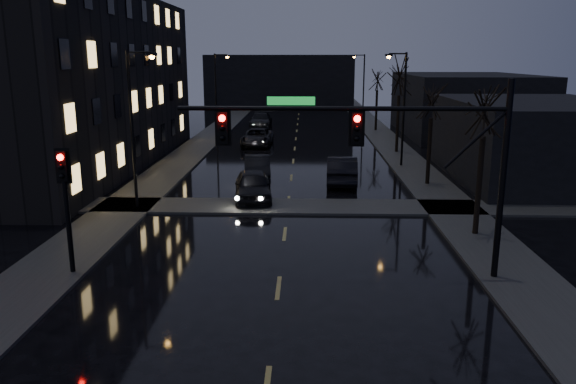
# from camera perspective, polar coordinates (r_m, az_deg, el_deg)

# --- Properties ---
(sidewalk_left) EXTENTS (3.00, 140.00, 0.12)m
(sidewalk_left) POSITION_cam_1_polar(r_m,az_deg,el_deg) (46.42, -9.96, 3.91)
(sidewalk_left) COLOR #2D2D2B
(sidewalk_left) RESTS_ON ground
(sidewalk_right) EXTENTS (3.00, 140.00, 0.12)m
(sidewalk_right) POSITION_cam_1_polar(r_m,az_deg,el_deg) (46.10, 11.26, 3.78)
(sidewalk_right) COLOR #2D2D2B
(sidewalk_right) RESTS_ON ground
(sidewalk_cross) EXTENTS (40.00, 3.00, 0.12)m
(sidewalk_cross) POSITION_cam_1_polar(r_m,az_deg,el_deg) (29.34, -0.02, -1.48)
(sidewalk_cross) COLOR #2D2D2B
(sidewalk_cross) RESTS_ON ground
(apartment_block) EXTENTS (12.00, 30.00, 12.00)m
(apartment_block) POSITION_cam_1_polar(r_m,az_deg,el_deg) (43.48, -22.19, 10.37)
(apartment_block) COLOR black
(apartment_block) RESTS_ON ground
(commercial_right_near) EXTENTS (10.00, 14.00, 5.00)m
(commercial_right_near) POSITION_cam_1_polar(r_m,az_deg,el_deg) (39.04, 23.81, 4.79)
(commercial_right_near) COLOR black
(commercial_right_near) RESTS_ON ground
(commercial_right_far) EXTENTS (12.00, 18.00, 6.00)m
(commercial_right_far) POSITION_cam_1_polar(r_m,az_deg,el_deg) (60.22, 17.46, 8.48)
(commercial_right_far) COLOR black
(commercial_right_far) RESTS_ON ground
(far_block) EXTENTS (22.00, 10.00, 8.00)m
(far_block) POSITION_cam_1_polar(r_m,az_deg,el_deg) (87.99, -0.80, 11.15)
(far_block) COLOR black
(far_block) RESTS_ON ground
(signal_mast) EXTENTS (11.11, 0.41, 7.00)m
(signal_mast) POSITION_cam_1_polar(r_m,az_deg,el_deg) (19.26, 10.65, 4.96)
(signal_mast) COLOR black
(signal_mast) RESTS_ON ground
(signal_pole_left) EXTENTS (0.35, 0.41, 4.53)m
(signal_pole_left) POSITION_cam_1_polar(r_m,az_deg,el_deg) (21.11, -21.67, -0.16)
(signal_pole_left) COLOR black
(signal_pole_left) RESTS_ON ground
(tree_near) EXTENTS (3.52, 3.52, 8.08)m
(tree_near) POSITION_cam_1_polar(r_m,az_deg,el_deg) (25.03, 19.52, 9.46)
(tree_near) COLOR black
(tree_near) RESTS_ON ground
(tree_mid_a) EXTENTS (3.30, 3.30, 7.58)m
(tree_mid_a) POSITION_cam_1_polar(r_m,az_deg,el_deg) (34.70, 14.49, 10.08)
(tree_mid_a) COLOR black
(tree_mid_a) RESTS_ON ground
(tree_mid_b) EXTENTS (3.74, 3.74, 8.59)m
(tree_mid_b) POSITION_cam_1_polar(r_m,az_deg,el_deg) (46.45, 11.31, 11.98)
(tree_mid_b) COLOR black
(tree_mid_b) RESTS_ON ground
(tree_far) EXTENTS (3.43, 3.43, 7.88)m
(tree_far) POSITION_cam_1_polar(r_m,az_deg,el_deg) (60.32, 9.10, 11.85)
(tree_far) COLOR black
(tree_far) RESTS_ON ground
(streetlight_l_near) EXTENTS (1.53, 0.28, 8.00)m
(streetlight_l_near) POSITION_cam_1_polar(r_m,az_deg,el_deg) (29.22, -15.21, 7.39)
(streetlight_l_near) COLOR black
(streetlight_l_near) RESTS_ON ground
(streetlight_l_far) EXTENTS (1.53, 0.28, 8.00)m
(streetlight_l_far) POSITION_cam_1_polar(r_m,az_deg,el_deg) (55.55, -7.14, 10.45)
(streetlight_l_far) COLOR black
(streetlight_l_far) RESTS_ON ground
(streetlight_r_mid) EXTENTS (1.53, 0.28, 8.00)m
(streetlight_r_mid) POSITION_cam_1_polar(r_m,az_deg,el_deg) (40.49, 11.42, 9.18)
(streetlight_r_mid) COLOR black
(streetlight_r_mid) RESTS_ON ground
(streetlight_r_far) EXTENTS (1.53, 0.28, 8.00)m
(streetlight_r_far) POSITION_cam_1_polar(r_m,az_deg,el_deg) (68.22, 7.52, 11.00)
(streetlight_r_far) COLOR black
(streetlight_r_far) RESTS_ON ground
(oncoming_car_a) EXTENTS (2.47, 5.01, 1.64)m
(oncoming_car_a) POSITION_cam_1_polar(r_m,az_deg,el_deg) (30.77, -3.60, 0.66)
(oncoming_car_a) COLOR black
(oncoming_car_a) RESTS_ON ground
(oncoming_car_b) EXTENTS (2.04, 4.74, 1.52)m
(oncoming_car_b) POSITION_cam_1_polar(r_m,az_deg,el_deg) (36.00, -3.14, 2.46)
(oncoming_car_b) COLOR black
(oncoming_car_b) RESTS_ON ground
(oncoming_car_c) EXTENTS (2.71, 5.54, 1.52)m
(oncoming_car_c) POSITION_cam_1_polar(r_m,az_deg,el_deg) (49.94, -3.15, 5.57)
(oncoming_car_c) COLOR black
(oncoming_car_c) RESTS_ON ground
(oncoming_car_d) EXTENTS (2.34, 5.67, 1.64)m
(oncoming_car_d) POSITION_cam_1_polar(r_m,az_deg,el_deg) (63.21, -2.79, 7.31)
(oncoming_car_d) COLOR black
(oncoming_car_d) RESTS_ON ground
(lead_car) EXTENTS (2.10, 5.29, 1.71)m
(lead_car) POSITION_cam_1_polar(r_m,az_deg,el_deg) (34.99, 5.51, 2.26)
(lead_car) COLOR black
(lead_car) RESTS_ON ground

